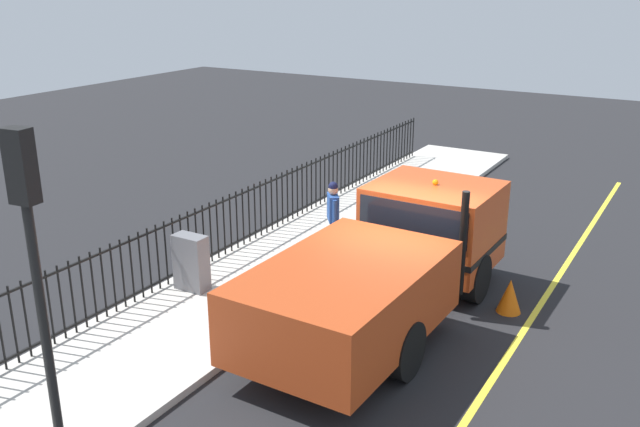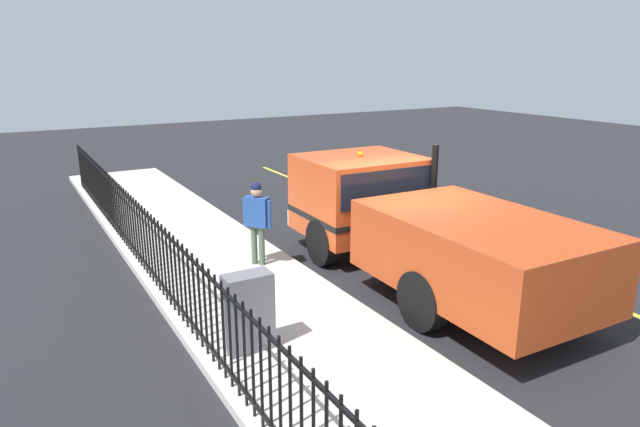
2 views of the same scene
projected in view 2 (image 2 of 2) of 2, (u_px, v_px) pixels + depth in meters
The scene contains 8 objects.
ground_plane at pixel (401, 274), 11.05m from camera, with size 55.89×55.89×0.00m, color #232326.
sidewalk_slab at pixel (258, 304), 9.55m from camera, with size 2.97×25.40×0.13m, color beige.
lane_marking at pixel (483, 254), 12.13m from camera, with size 0.12×22.86×0.01m, color yellow.
work_truck at pixel (408, 218), 10.58m from camera, with size 2.55×6.76×2.44m.
worker_standing at pixel (257, 215), 10.93m from camera, with size 0.45×0.52×1.68m.
iron_fence at pixel (178, 278), 8.71m from camera, with size 0.04×21.63×1.35m.
utility_cabinet at pixel (248, 312), 7.83m from camera, with size 0.67×0.35×1.13m, color slate.
traffic_cone at pixel (435, 231), 12.69m from camera, with size 0.46×0.46×0.66m, color orange.
Camera 2 is at (6.55, 8.13, 4.15)m, focal length 31.42 mm.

